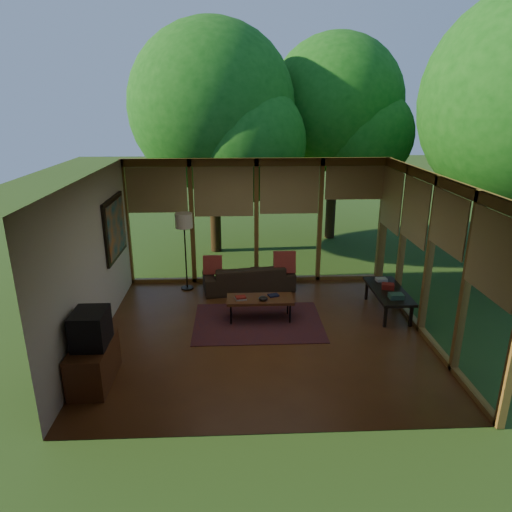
{
  "coord_description": "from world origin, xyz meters",
  "views": [
    {
      "loc": [
        -0.44,
        -7.0,
        3.77
      ],
      "look_at": [
        -0.09,
        0.7,
        1.18
      ],
      "focal_mm": 32.0,
      "sensor_mm": 36.0,
      "label": 1
    }
  ],
  "objects_px": {
    "television": "(91,328)",
    "floor_lamp": "(184,225)",
    "side_console": "(388,292)",
    "coffee_table": "(260,300)",
    "media_cabinet": "(94,363)",
    "sofa": "(249,277)"
  },
  "relations": [
    {
      "from": "television",
      "to": "coffee_table",
      "type": "height_order",
      "value": "television"
    },
    {
      "from": "media_cabinet",
      "to": "side_console",
      "type": "distance_m",
      "value": 5.29
    },
    {
      "from": "television",
      "to": "floor_lamp",
      "type": "distance_m",
      "value": 3.58
    },
    {
      "from": "sofa",
      "to": "media_cabinet",
      "type": "xyz_separation_m",
      "value": [
        -2.28,
        -3.31,
        0.02
      ]
    },
    {
      "from": "sofa",
      "to": "floor_lamp",
      "type": "distance_m",
      "value": 1.74
    },
    {
      "from": "media_cabinet",
      "to": "coffee_table",
      "type": "height_order",
      "value": "media_cabinet"
    },
    {
      "from": "floor_lamp",
      "to": "coffee_table",
      "type": "bearing_deg",
      "value": -46.05
    },
    {
      "from": "floor_lamp",
      "to": "coffee_table",
      "type": "height_order",
      "value": "floor_lamp"
    },
    {
      "from": "television",
      "to": "side_console",
      "type": "relative_size",
      "value": 0.39
    },
    {
      "from": "coffee_table",
      "to": "media_cabinet",
      "type": "bearing_deg",
      "value": -142.52
    },
    {
      "from": "floor_lamp",
      "to": "media_cabinet",
      "type": "bearing_deg",
      "value": -105.86
    },
    {
      "from": "coffee_table",
      "to": "side_console",
      "type": "xyz_separation_m",
      "value": [
        2.42,
        0.2,
        0.02
      ]
    },
    {
      "from": "television",
      "to": "floor_lamp",
      "type": "relative_size",
      "value": 0.33
    },
    {
      "from": "floor_lamp",
      "to": "side_console",
      "type": "distance_m",
      "value": 4.24
    },
    {
      "from": "side_console",
      "to": "coffee_table",
      "type": "bearing_deg",
      "value": -175.3
    },
    {
      "from": "sofa",
      "to": "television",
      "type": "height_order",
      "value": "television"
    },
    {
      "from": "sofa",
      "to": "side_console",
      "type": "height_order",
      "value": "sofa"
    },
    {
      "from": "coffee_table",
      "to": "television",
      "type": "bearing_deg",
      "value": -142.3
    },
    {
      "from": "television",
      "to": "floor_lamp",
      "type": "height_order",
      "value": "floor_lamp"
    },
    {
      "from": "television",
      "to": "coffee_table",
      "type": "relative_size",
      "value": 0.46
    },
    {
      "from": "sofa",
      "to": "floor_lamp",
      "type": "xyz_separation_m",
      "value": [
        -1.31,
        0.1,
        1.13
      ]
    },
    {
      "from": "floor_lamp",
      "to": "sofa",
      "type": "bearing_deg",
      "value": -4.27
    }
  ]
}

